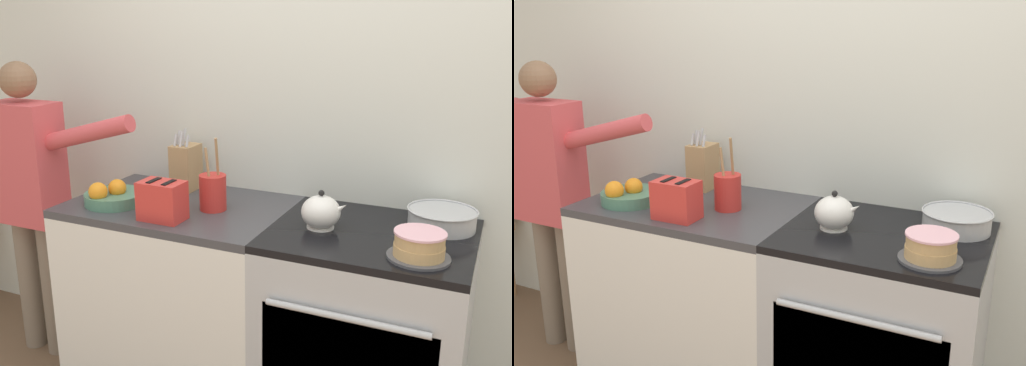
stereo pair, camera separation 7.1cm
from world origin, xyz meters
The scene contains 11 objects.
wall_back centered at (0.00, 0.68, 1.30)m, with size 8.00×0.04×2.60m.
counter_cabinet centered at (-0.63, 0.33, 0.46)m, with size 0.97×0.66×0.92m.
stove_range centered at (0.24, 0.33, 0.46)m, with size 0.78×0.69×0.92m.
layer_cake centered at (0.45, 0.15, 0.96)m, with size 0.22×0.22×0.10m.
tea_kettle centered at (0.05, 0.29, 0.98)m, with size 0.19×0.16×0.16m.
mixing_bowl centered at (0.48, 0.49, 0.96)m, with size 0.27×0.27×0.08m.
knife_block centered at (-0.71, 0.53, 1.03)m, with size 0.11×0.14×0.30m.
utensil_crock centered at (-0.45, 0.32, 1.00)m, with size 0.12×0.12×0.32m.
fruit_bowl centered at (-0.89, 0.20, 0.95)m, with size 0.26×0.26×0.12m.
toaster centered at (-0.58, 0.12, 1.00)m, with size 0.20×0.12×0.17m.
person_baker centered at (-1.46, 0.28, 0.90)m, with size 0.90×0.20×1.52m.
Camera 2 is at (0.75, -1.71, 1.72)m, focal length 40.00 mm.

